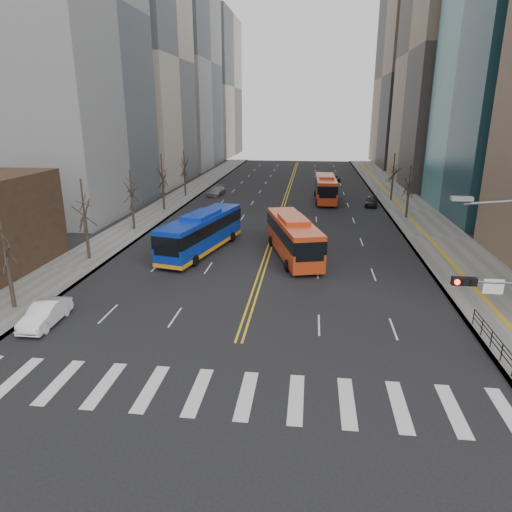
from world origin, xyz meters
The scene contains 15 objects.
ground centered at (0.00, 0.00, 0.00)m, with size 220.00×220.00×0.00m, color black.
sidewalk_right centered at (17.50, 45.00, 0.07)m, with size 7.00×130.00×0.15m, color slate.
sidewalk_left centered at (-16.50, 45.00, 0.07)m, with size 5.00×130.00×0.15m, color slate.
crosswalk centered at (0.00, 0.00, 0.01)m, with size 26.70×4.00×0.01m.
centerline centered at (0.00, 55.00, 0.01)m, with size 0.55×100.00×0.01m.
office_towers centered at (0.12, 68.51, 23.92)m, with size 83.00×134.00×58.00m.
pedestrian_railing centered at (14.30, 6.00, 0.82)m, with size 0.06×6.06×1.02m.
street_trees centered at (-7.18, 34.55, 4.87)m, with size 35.20×47.20×7.60m.
blue_bus centered at (-6.34, 22.74, 2.00)m, with size 5.67×13.48×3.81m.
red_bus_near centered at (2.41, 22.09, 2.10)m, with size 5.86×12.31×3.78m.
red_bus_far centered at (6.07, 50.80, 2.13)m, with size 3.27×12.28×3.85m.
car_white centered at (-12.50, 6.00, 0.72)m, with size 1.53×4.38×1.44m, color white.
car_dark_mid centered at (12.50, 47.43, 0.71)m, with size 1.69×4.19×1.43m, color black.
car_silver centered at (-11.30, 53.38, 0.73)m, with size 2.05×5.04×1.46m, color gray.
car_dark_far centered at (8.35, 72.05, 0.56)m, with size 1.84×4.00×1.11m, color black.
Camera 1 is at (3.88, -18.52, 12.89)m, focal length 32.00 mm.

